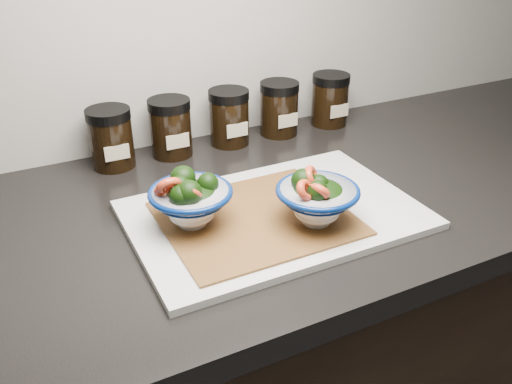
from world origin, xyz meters
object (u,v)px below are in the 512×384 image
cutting_board (274,215)px  spice_jar_a (111,138)px  bowl_left (190,200)px  spice_jar_e (330,99)px  bowl_right (316,199)px  spice_jar_d (279,108)px  spice_jar_b (171,128)px  spice_jar_c (229,117)px

cutting_board → spice_jar_a: spice_jar_a is taller
bowl_left → spice_jar_e: bearing=33.3°
bowl_right → spice_jar_d: 0.39m
spice_jar_b → spice_jar_c: bearing=0.0°
bowl_left → spice_jar_a: size_ratio=1.12×
cutting_board → spice_jar_b: (-0.07, 0.30, 0.05)m
cutting_board → bowl_left: size_ratio=3.57×
bowl_left → spice_jar_c: size_ratio=1.12×
spice_jar_c → bowl_right: bearing=-93.4°
spice_jar_b → spice_jar_c: (0.12, 0.00, 0.00)m
spice_jar_a → spice_jar_e: 0.48m
spice_jar_d → bowl_left: bearing=-137.1°
cutting_board → bowl_right: 0.09m
cutting_board → spice_jar_c: (0.06, 0.30, 0.05)m
bowl_left → spice_jar_c: same height
spice_jar_c → spice_jar_e: (0.24, 0.00, 0.00)m
spice_jar_a → bowl_left: bearing=-80.3°
cutting_board → bowl_left: bearing=172.0°
bowl_left → spice_jar_c: bearing=56.2°
bowl_right → spice_jar_d: spice_jar_d is taller
cutting_board → spice_jar_e: 0.43m
spice_jar_c → spice_jar_e: same height
bowl_right → spice_jar_b: (-0.10, 0.36, 0.00)m
cutting_board → spice_jar_a: 0.36m
bowl_right → spice_jar_c: size_ratio=1.12×
bowl_right → spice_jar_a: 0.42m
spice_jar_a → spice_jar_d: size_ratio=1.00×
bowl_right → spice_jar_c: spice_jar_c is taller
spice_jar_c → spice_jar_e: size_ratio=1.00×
spice_jar_a → spice_jar_d: 0.36m
bowl_right → spice_jar_a: bearing=121.0°
spice_jar_d → spice_jar_e: same height
bowl_right → spice_jar_e: size_ratio=1.12×
cutting_board → spice_jar_c: bearing=79.0°
bowl_left → spice_jar_b: bearing=76.8°
spice_jar_b → spice_jar_e: bearing=0.0°
bowl_left → bowl_right: (0.17, -0.08, -0.00)m
cutting_board → spice_jar_d: 0.35m
spice_jar_b → spice_jar_e: size_ratio=1.00×
bowl_left → spice_jar_b: (0.07, 0.29, -0.00)m
bowl_right → spice_jar_e: bearing=53.9°
bowl_right → spice_jar_e: (0.26, 0.36, 0.00)m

